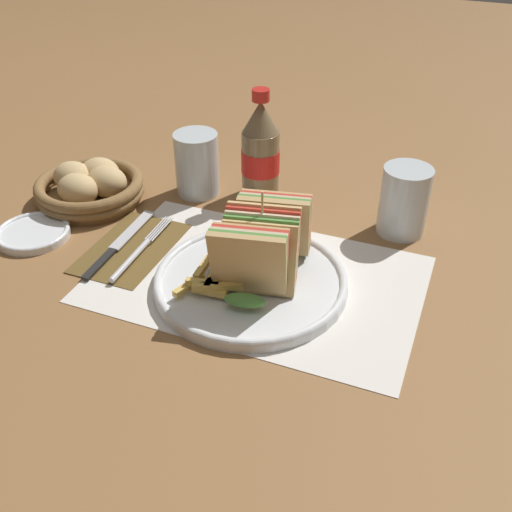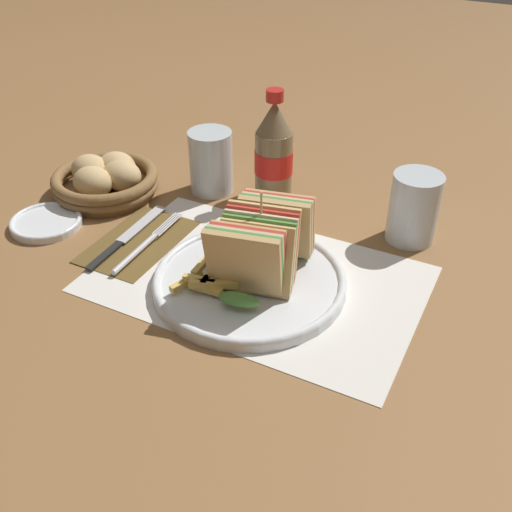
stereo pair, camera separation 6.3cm
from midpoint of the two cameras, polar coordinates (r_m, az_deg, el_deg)
ground_plane at (r=0.84m, az=-3.97°, el=-3.44°), size 4.00×4.00×0.00m
placemat at (r=0.86m, az=-2.00°, el=-2.23°), size 0.46×0.30×0.00m
plate_main at (r=0.84m, az=-2.65°, el=-2.44°), size 0.27×0.27×0.02m
club_sandwich at (r=0.81m, az=-1.61°, el=1.03°), size 0.12×0.19×0.14m
fries_pile at (r=0.82m, az=-6.19°, el=-2.19°), size 0.09×0.10×0.02m
ketchup_blob at (r=0.85m, az=-4.95°, el=-0.55°), size 0.03×0.03×0.01m
napkin at (r=0.95m, az=-13.64°, el=0.76°), size 0.12×0.19×0.00m
fork at (r=0.92m, az=-13.20°, el=0.25°), size 0.02×0.18×0.01m
knife at (r=0.96m, az=-14.76°, el=1.13°), size 0.02×0.20×0.00m
coke_bottle_near at (r=1.03m, az=-1.34°, el=9.85°), size 0.07×0.07×0.19m
glass_near at (r=0.96m, az=12.11°, el=5.12°), size 0.08×0.08×0.11m
glass_far at (r=1.06m, az=-7.37°, el=8.66°), size 0.08×0.08×0.11m
bread_basket at (r=1.09m, az=-17.16°, el=6.33°), size 0.19×0.19×0.07m
side_saucer at (r=1.02m, az=-22.14°, el=2.02°), size 0.12×0.12×0.01m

